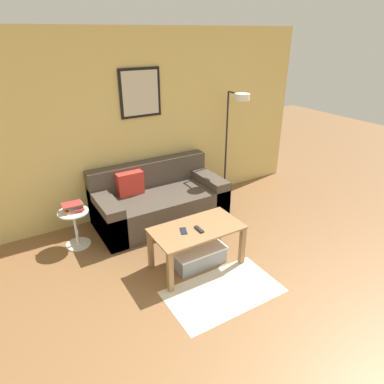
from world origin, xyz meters
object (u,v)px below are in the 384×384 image
remote_control (199,229)px  cell_phone (184,231)px  coffee_table (197,235)px  couch (159,201)px  book_stack (74,207)px  side_table (75,225)px  floor_lamp (236,122)px  storage_bin (197,255)px

remote_control → cell_phone: (-0.16, 0.07, -0.01)m
coffee_table → remote_control: size_ratio=6.76×
couch → book_stack: size_ratio=6.86×
couch → book_stack: couch is taller
coffee_table → cell_phone: 0.19m
coffee_table → side_table: 1.57m
coffee_table → cell_phone: size_ratio=7.25×
floor_lamp → remote_control: (-1.43, -1.27, -0.74)m
storage_bin → cell_phone: cell_phone is taller
floor_lamp → book_stack: bearing=-178.4°
cell_phone → remote_control: bearing=-3.1°
storage_bin → coffee_table: bearing=-135.2°
storage_bin → side_table: 1.58m
couch → storage_bin: bearing=-93.4°
couch → cell_phone: couch is taller
side_table → floor_lamp: bearing=2.0°
storage_bin → book_stack: book_stack is taller
couch → book_stack: bearing=-177.8°
side_table → book_stack: bearing=44.0°
couch → floor_lamp: (1.33, 0.02, 0.97)m
storage_bin → side_table: size_ratio=1.27×
coffee_table → floor_lamp: size_ratio=0.60×
couch → side_table: bearing=-177.0°
couch → cell_phone: (-0.26, -1.18, 0.22)m
couch → storage_bin: size_ratio=2.91×
couch → book_stack: (-1.17, -0.05, 0.25)m
cell_phone → book_stack: bearing=148.9°
coffee_table → storage_bin: bearing=44.8°
book_stack → cell_phone: size_ratio=1.87×
coffee_table → book_stack: bearing=133.0°
coffee_table → cell_phone: (-0.16, 0.01, 0.10)m
coffee_table → book_stack: size_ratio=3.87×
coffee_table → book_stack: 1.57m
side_table → remote_control: 1.62m
book_stack → coffee_table: bearing=-47.0°
side_table → cell_phone: cell_phone is taller
book_stack → remote_control: bearing=-48.5°
floor_lamp → cell_phone: floor_lamp is taller
book_stack → cell_phone: (0.90, -1.13, -0.03)m
couch → floor_lamp: floor_lamp is taller
floor_lamp → book_stack: floor_lamp is taller
coffee_table → side_table: size_ratio=2.09×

